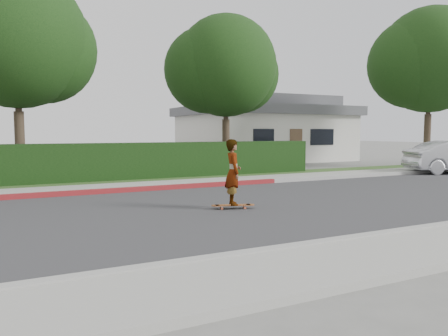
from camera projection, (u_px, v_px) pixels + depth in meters
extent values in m
plane|color=slate|center=(323.00, 200.00, 12.40)|extent=(120.00, 120.00, 0.00)
cube|color=#2D2D30|center=(323.00, 200.00, 12.40)|extent=(60.00, 8.00, 0.01)
cube|color=#9E9E99|center=(250.00, 182.00, 16.04)|extent=(60.00, 0.20, 0.15)
cube|color=maroon|center=(114.00, 191.00, 13.80)|extent=(12.00, 0.21, 0.15)
cube|color=gray|center=(238.00, 180.00, 16.85)|extent=(60.00, 1.60, 0.12)
cube|color=#2D4C1E|center=(220.00, 177.00, 18.27)|extent=(60.00, 1.60, 0.10)
cube|color=black|center=(146.00, 162.00, 17.40)|extent=(15.00, 1.00, 1.50)
cylinder|color=#33261C|center=(20.00, 147.00, 16.48)|extent=(0.36, 0.36, 2.70)
cylinder|color=#33261C|center=(18.00, 93.00, 16.31)|extent=(0.24, 0.24, 2.25)
sphere|color=black|center=(16.00, 38.00, 16.14)|extent=(5.20, 5.20, 5.20)
sphere|color=black|center=(42.00, 50.00, 16.84)|extent=(4.16, 4.16, 4.16)
cylinder|color=#33261C|center=(226.00, 146.00, 20.98)|extent=(0.36, 0.36, 2.52)
cylinder|color=#33261C|center=(226.00, 106.00, 20.82)|extent=(0.24, 0.24, 2.10)
sphere|color=black|center=(226.00, 66.00, 20.66)|extent=(4.80, 4.80, 4.80)
sphere|color=black|center=(207.00, 70.00, 20.67)|extent=(4.08, 4.08, 4.08)
sphere|color=black|center=(240.00, 74.00, 21.36)|extent=(3.84, 3.84, 3.84)
cylinder|color=#33261C|center=(427.00, 141.00, 23.69)|extent=(0.36, 0.36, 2.88)
cylinder|color=#33261C|center=(429.00, 101.00, 23.50)|extent=(0.24, 0.24, 2.40)
sphere|color=black|center=(430.00, 60.00, 23.32)|extent=(5.60, 5.60, 5.60)
sphere|color=black|center=(413.00, 64.00, 23.34)|extent=(4.76, 4.76, 4.76)
sphere|color=black|center=(436.00, 68.00, 24.02)|extent=(4.48, 4.48, 4.48)
cube|color=beige|center=(264.00, 138.00, 30.11)|extent=(10.00, 8.00, 3.00)
cube|color=#4C4C51|center=(264.00, 112.00, 29.95)|extent=(10.60, 8.60, 0.60)
cube|color=#4C4C51|center=(264.00, 103.00, 29.90)|extent=(8.40, 6.40, 0.80)
cube|color=black|center=(264.00, 137.00, 25.40)|extent=(1.40, 0.06, 1.00)
cube|color=black|center=(322.00, 137.00, 27.33)|extent=(1.80, 0.06, 1.00)
cube|color=brown|center=(296.00, 146.00, 26.48)|extent=(0.90, 0.06, 2.10)
cylinder|color=#CC5938|center=(222.00, 209.00, 10.81)|extent=(0.07, 0.05, 0.06)
cylinder|color=#CC5938|center=(221.00, 207.00, 10.98)|extent=(0.07, 0.05, 0.06)
cylinder|color=#CC5938|center=(245.00, 208.00, 10.90)|extent=(0.07, 0.05, 0.06)
cylinder|color=#CC5938|center=(244.00, 207.00, 11.07)|extent=(0.07, 0.05, 0.06)
cube|color=silver|center=(221.00, 206.00, 10.89)|extent=(0.10, 0.18, 0.02)
cube|color=silver|center=(244.00, 206.00, 10.98)|extent=(0.10, 0.18, 0.02)
cube|color=brown|center=(233.00, 205.00, 10.93)|extent=(0.90, 0.48, 0.02)
cylinder|color=brown|center=(216.00, 206.00, 10.87)|extent=(0.27, 0.27, 0.02)
cylinder|color=brown|center=(250.00, 205.00, 11.00)|extent=(0.27, 0.27, 0.02)
imported|color=white|center=(233.00, 172.00, 10.86)|extent=(0.55, 0.69, 1.64)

